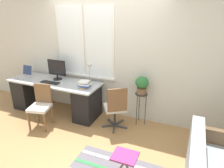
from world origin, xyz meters
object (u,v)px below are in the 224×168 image
Objects in this scene: desk_chair_wooden at (41,105)px; office_chair_swivel at (116,107)px; desk_lamp at (90,70)px; keyboard at (50,82)px; monitor at (57,69)px; plant_stand at (141,98)px; mouse at (61,84)px; folding_stool at (125,159)px; laptop at (25,74)px; potted_plant at (142,84)px; book_stack at (84,84)px.

office_chair_swivel is at bearing 5.74° from desk_chair_wooden.
keyboard is at bearing -166.14° from desk_lamp.
monitor is 0.67× the size of plant_stand.
monitor is 0.45m from mouse.
keyboard is 0.49× the size of office_chair_swivel.
office_chair_swivel is 2.05× the size of folding_stool.
monitor is 1.03× the size of folding_stool.
mouse is 1.26m from office_chair_swivel.
mouse is at bearing -158.34° from desk_lamp.
laptop is 0.87× the size of potted_plant.
keyboard is 2.46m from folding_stool.
folding_stool is at bearing -82.70° from plant_stand.
book_stack is 0.70× the size of potted_plant.
potted_plant is (1.93, 0.34, 0.12)m from keyboard.
office_chair_swivel is at bearing -9.91° from monitor.
office_chair_swivel reaches higher than desk_chair_wooden.
book_stack is (0.53, 0.04, 0.06)m from mouse.
mouse is at bearing -6.28° from laptop.
plant_stand is (1.10, 0.31, -0.24)m from book_stack.
book_stack is at bearing 23.74° from desk_chair_wooden.
laptop is at bearing 156.22° from folding_stool.
plant_stand is at bearing 180.00° from potted_plant.
office_chair_swivel reaches higher than book_stack.
book_stack is 0.94m from desk_chair_wooden.
potted_plant is at bearing 15.69° from book_stack.
laptop is at bearing -175.20° from potted_plant.
keyboard is (-0.01, -0.25, -0.23)m from monitor.
mouse is (1.11, -0.12, -0.04)m from laptop.
potted_plant is (0.40, 0.36, 0.40)m from office_chair_swivel.
book_stack is (0.83, 0.03, 0.07)m from keyboard.
monitor reaches higher than folding_stool.
book_stack is at bearing 4.74° from mouse.
plant_stand is at bearing 97.30° from folding_stool.
office_chair_swivel is (1.53, -0.01, -0.28)m from keyboard.
laptop is 0.65× the size of desk_lamp.
desk_lamp reaches higher than office_chair_swivel.
keyboard is at bearing -169.94° from potted_plant.
potted_plant is at bearing 10.06° from keyboard.
office_chair_swivel is 1.31m from folding_stool.
book_stack reaches higher than mouse.
laptop reaches higher than plant_stand.
desk_chair_wooden is at bearing 160.88° from folding_stool.
desk_chair_wooden is at bearing -143.29° from book_stack.
desk_chair_wooden is 2.02m from potted_plant.
potted_plant is at bearing 6.91° from desk_lamp.
keyboard is at bearing -92.71° from monitor.
monitor is at bearing 145.89° from folding_stool.
folding_stool is at bearing -32.09° from desk_chair_wooden.
potted_plant is 0.79× the size of folding_stool.
book_stack is (0.82, -0.22, -0.16)m from monitor.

